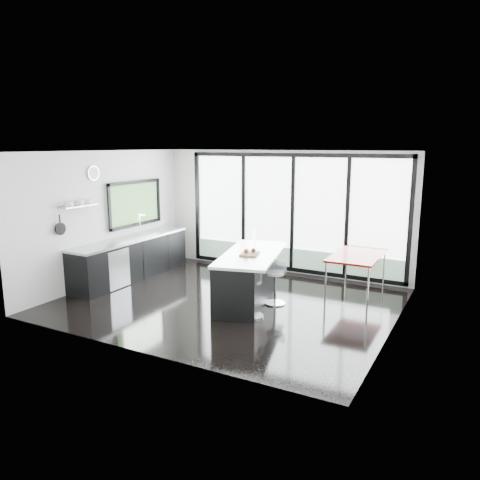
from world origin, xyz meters
The scene contains 11 objects.
floor centered at (0.00, 0.00, 0.00)m, with size 6.00×5.00×0.00m, color black.
ceiling centered at (0.00, 0.00, 2.80)m, with size 6.00×5.00×0.00m, color white.
wall_back centered at (0.27, 2.47, 1.27)m, with size 6.00×0.09×2.80m.
wall_front centered at (0.00, -2.50, 1.40)m, with size 6.00×0.00×2.80m, color silver.
wall_left centered at (-2.97, 0.27, 1.56)m, with size 0.26×5.00×2.80m.
wall_right centered at (3.00, 0.00, 1.40)m, with size 0.00×5.00×2.80m, color silver.
counter_cabinets centered at (-2.67, 0.40, 0.46)m, with size 0.69×3.24×1.36m.
island centered at (0.29, 0.23, 0.48)m, with size 1.52×2.48×1.23m.
bar_stool_near centered at (0.75, -0.49, 0.33)m, with size 0.42×0.42×0.67m, color silver.
bar_stool_far centered at (0.83, 0.32, 0.31)m, with size 0.39×0.39×0.62m, color silver.
red_table centered at (2.03, 1.53, 0.41)m, with size 0.88×1.55×0.83m, color #6E0A02.
Camera 1 is at (4.19, -7.33, 2.92)m, focal length 35.00 mm.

